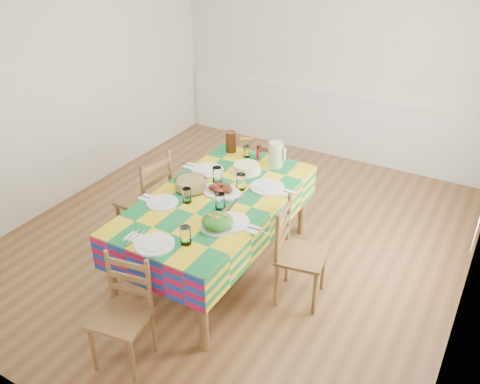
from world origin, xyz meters
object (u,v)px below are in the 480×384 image
(chair_right, at_px, (297,254))
(meat_platter, at_px, (221,190))
(chair_far, at_px, (278,176))
(chair_near, at_px, (123,314))
(chair_left, at_px, (148,201))
(green_pitcher, at_px, (276,154))
(dining_table, at_px, (216,205))
(tea_pitcher, at_px, (231,142))

(chair_right, bearing_deg, meat_platter, 73.72)
(chair_right, bearing_deg, chair_far, 22.37)
(chair_near, xyz_separation_m, chair_far, (-0.00, 2.65, -0.03))
(chair_left, relative_size, chair_right, 1.10)
(green_pitcher, height_order, chair_near, green_pitcher)
(green_pitcher, relative_size, chair_left, 0.25)
(green_pitcher, distance_m, chair_near, 2.22)
(dining_table, bearing_deg, chair_left, -179.88)
(tea_pitcher, height_order, chair_near, tea_pitcher)
(chair_near, xyz_separation_m, chair_right, (0.84, 1.31, 0.02))
(meat_platter, bearing_deg, dining_table, -88.32)
(dining_table, height_order, chair_far, chair_far)
(meat_platter, distance_m, chair_left, 0.90)
(chair_near, bearing_deg, meat_platter, 79.99)
(chair_near, bearing_deg, chair_right, 47.48)
(tea_pitcher, height_order, chair_right, tea_pitcher)
(dining_table, relative_size, chair_far, 2.49)
(green_pitcher, distance_m, tea_pitcher, 0.58)
(chair_right, bearing_deg, chair_left, 79.77)
(meat_platter, height_order, green_pitcher, green_pitcher)
(dining_table, distance_m, tea_pitcher, 1.00)
(dining_table, bearing_deg, chair_far, 90.41)
(dining_table, distance_m, chair_far, 1.36)
(tea_pitcher, bearing_deg, chair_far, 48.89)
(dining_table, relative_size, green_pitcher, 8.04)
(chair_far, distance_m, chair_left, 1.57)
(meat_platter, height_order, chair_near, chair_near)
(meat_platter, relative_size, chair_left, 0.38)
(meat_platter, distance_m, tea_pitcher, 0.90)
(chair_left, bearing_deg, tea_pitcher, 155.46)
(dining_table, relative_size, chair_near, 2.30)
(dining_table, distance_m, meat_platter, 0.15)
(chair_far, bearing_deg, chair_near, 104.06)
(dining_table, distance_m, chair_right, 0.87)
(meat_platter, bearing_deg, green_pitcher, 75.18)
(chair_far, bearing_deg, tea_pitcher, 62.91)
(meat_platter, height_order, chair_right, chair_right)
(dining_table, xyz_separation_m, chair_left, (-0.83, -0.00, -0.20))
(meat_platter, distance_m, chair_near, 1.46)
(tea_pitcher, relative_size, chair_far, 0.27)
(chair_right, bearing_deg, dining_table, 79.45)
(chair_far, bearing_deg, dining_table, 104.42)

